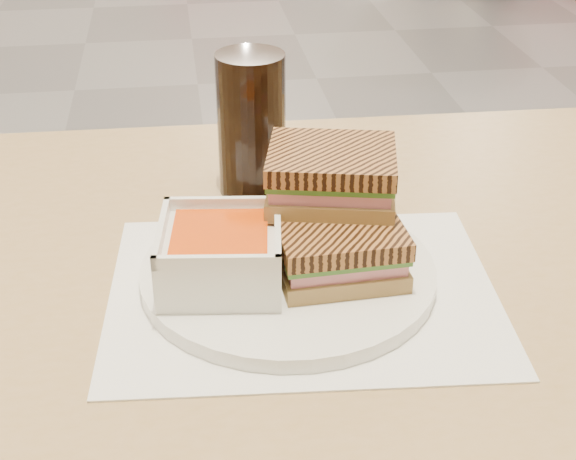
{
  "coord_description": "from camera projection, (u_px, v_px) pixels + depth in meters",
  "views": [
    {
      "loc": [
        -0.08,
        -2.66,
        1.21
      ],
      "look_at": [
        0.01,
        -2.0,
        0.82
      ],
      "focal_mm": 51.58,
      "sensor_mm": 36.0,
      "label": 1
    }
  ],
  "objects": [
    {
      "name": "main_table",
      "position": [
        171.0,
        347.0,
        0.91
      ],
      "size": [
        1.22,
        0.73,
        0.75
      ],
      "color": "tan",
      "rests_on": "ground"
    },
    {
      "name": "tray_liner",
      "position": [
        303.0,
        292.0,
        0.8
      ],
      "size": [
        0.39,
        0.32,
        0.0
      ],
      "color": "white",
      "rests_on": "main_table"
    },
    {
      "name": "plate",
      "position": [
        288.0,
        273.0,
        0.81
      ],
      "size": [
        0.29,
        0.29,
        0.02
      ],
      "color": "white",
      "rests_on": "tray_liner"
    },
    {
      "name": "soup_bowl",
      "position": [
        221.0,
        256.0,
        0.78
      ],
      "size": [
        0.13,
        0.13,
        0.06
      ],
      "color": "white",
      "rests_on": "plate"
    },
    {
      "name": "panini_lower",
      "position": [
        339.0,
        249.0,
        0.79
      ],
      "size": [
        0.12,
        0.1,
        0.05
      ],
      "color": "#AA844D",
      "rests_on": "plate"
    },
    {
      "name": "panini_upper",
      "position": [
        331.0,
        176.0,
        0.81
      ],
      "size": [
        0.14,
        0.13,
        0.06
      ],
      "color": "#AA844D",
      "rests_on": "panini_lower"
    },
    {
      "name": "cola_glass",
      "position": [
        251.0,
        125.0,
        0.95
      ],
      "size": [
        0.08,
        0.08,
        0.17
      ],
      "color": "black",
      "rests_on": "main_table"
    }
  ]
}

